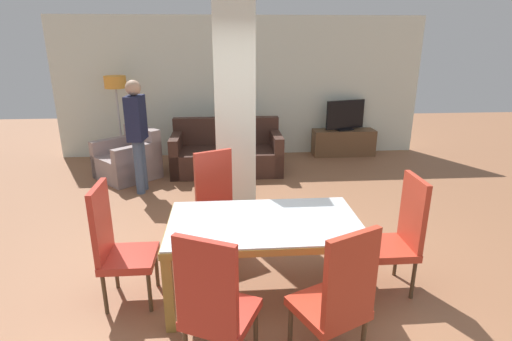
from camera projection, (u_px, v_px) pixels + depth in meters
ground_plane at (264, 292)px, 3.77m from camera, size 18.00×18.00×0.00m
back_wall at (241, 88)px, 7.89m from camera, size 7.20×0.09×2.70m
divider_pillar at (235, 117)px, 4.98m from camera, size 0.49×0.33×2.70m
dining_table at (264, 235)px, 3.58m from camera, size 1.71×0.99×0.75m
dining_chair_head_left at (117, 243)px, 3.49m from camera, size 0.46×0.46×1.11m
dining_chair_head_right at (399, 233)px, 3.68m from camera, size 0.46×0.46×1.11m
dining_chair_far_left at (218, 200)px, 4.42m from camera, size 0.61×0.61×1.11m
dining_chair_near_left at (215, 304)px, 2.70m from camera, size 0.61×0.61×1.11m
dining_chair_near_right at (338, 297)px, 2.77m from camera, size 0.61×0.61×1.11m
sofa at (227, 154)px, 7.14m from camera, size 1.92×0.94×0.91m
armchair at (129, 161)px, 6.81m from camera, size 1.22×1.22×0.83m
coffee_table at (225, 178)px, 6.18m from camera, size 0.56×0.52×0.43m
bottle at (232, 158)px, 6.12m from camera, size 0.08×0.08×0.25m
tv_stand at (343, 142)px, 8.13m from camera, size 1.24×0.40×0.52m
tv_screen at (345, 116)px, 7.95m from camera, size 0.82×0.29×0.60m
floor_lamp at (116, 90)px, 7.28m from camera, size 0.39×0.39×1.64m
standing_person at (137, 129)px, 5.95m from camera, size 0.25×0.40×1.71m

